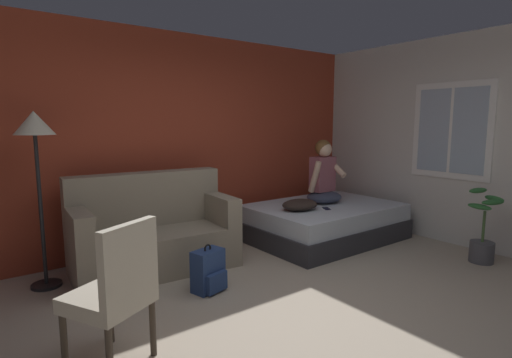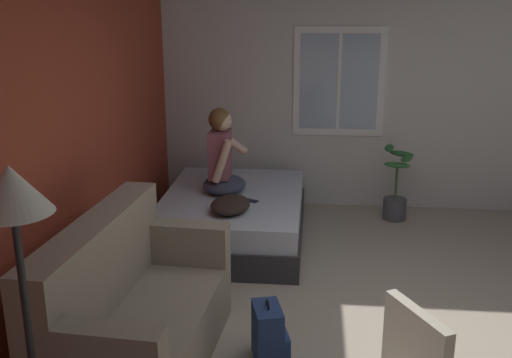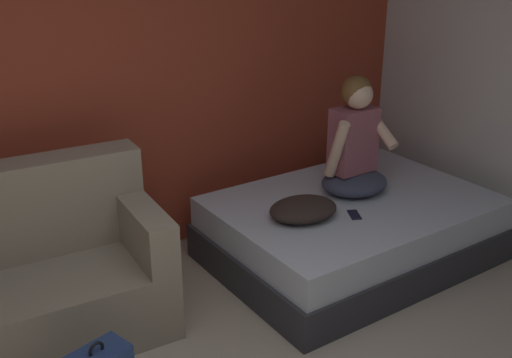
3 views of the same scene
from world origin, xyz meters
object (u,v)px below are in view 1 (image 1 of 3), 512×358
(backpack, at_px, (209,271))
(person_seated, at_px, (323,177))
(cell_phone, at_px, (326,209))
(potted_plant, at_px, (483,237))
(couch, at_px, (153,233))
(floor_lamp, at_px, (35,140))
(throw_pillow, at_px, (300,205))
(side_chair, at_px, (115,289))
(bed, at_px, (324,222))

(backpack, bearing_deg, person_seated, 16.36)
(cell_phone, xyz_separation_m, potted_plant, (0.94, -1.53, -0.18))
(couch, bearing_deg, person_seated, -5.60)
(potted_plant, bearing_deg, floor_lamp, 151.35)
(person_seated, xyz_separation_m, throw_pillow, (-0.60, -0.16, -0.29))
(side_chair, distance_m, cell_phone, 3.19)
(cell_phone, distance_m, floor_lamp, 3.39)
(throw_pillow, relative_size, cell_phone, 3.33)
(side_chair, distance_m, backpack, 1.31)
(bed, xyz_separation_m, person_seated, (0.09, 0.11, 0.60))
(couch, relative_size, person_seated, 2.01)
(couch, xyz_separation_m, cell_phone, (2.13, -0.56, 0.09))
(throw_pillow, relative_size, floor_lamp, 0.28)
(cell_phone, relative_size, floor_lamp, 0.08)
(bed, height_order, backpack, bed)
(bed, bearing_deg, person_seated, 52.54)
(backpack, distance_m, potted_plant, 3.14)
(side_chair, bearing_deg, person_seated, 21.81)
(couch, height_order, throw_pillow, couch)
(side_chair, height_order, person_seated, person_seated)
(cell_phone, distance_m, potted_plant, 1.81)
(person_seated, xyz_separation_m, cell_phone, (-0.27, -0.32, -0.35))
(person_seated, relative_size, cell_phone, 6.08)
(cell_phone, bearing_deg, floor_lamp, 15.00)
(throw_pillow, bearing_deg, person_seated, 15.35)
(throw_pillow, bearing_deg, floor_lamp, 168.93)
(backpack, bearing_deg, couch, 101.10)
(throw_pillow, height_order, floor_lamp, floor_lamp)
(throw_pillow, distance_m, cell_phone, 0.37)
(side_chair, relative_size, cell_phone, 6.81)
(side_chair, relative_size, throw_pillow, 2.04)
(person_seated, distance_m, throw_pillow, 0.68)
(side_chair, distance_m, throw_pillow, 2.95)
(floor_lamp, bearing_deg, person_seated, -6.53)
(side_chair, bearing_deg, backpack, 31.84)
(side_chair, distance_m, floor_lamp, 1.94)
(bed, xyz_separation_m, cell_phone, (-0.19, -0.21, 0.25))
(bed, xyz_separation_m, couch, (-2.32, 0.35, 0.16))
(floor_lamp, xyz_separation_m, potted_plant, (4.12, -2.25, -1.13))
(person_seated, height_order, potted_plant, person_seated)
(backpack, height_order, floor_lamp, floor_lamp)
(couch, height_order, backpack, couch)
(couch, xyz_separation_m, potted_plant, (3.07, -2.09, -0.09))
(backpack, bearing_deg, potted_plant, -22.51)
(backpack, relative_size, cell_phone, 3.18)
(bed, relative_size, floor_lamp, 1.18)
(person_seated, xyz_separation_m, backpack, (-2.23, -0.65, -0.64))
(backpack, height_order, throw_pillow, throw_pillow)
(person_seated, distance_m, potted_plant, 2.04)
(couch, xyz_separation_m, throw_pillow, (1.81, -0.40, 0.16))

